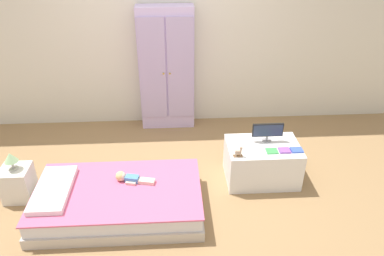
# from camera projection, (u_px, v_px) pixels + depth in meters

# --- Properties ---
(ground_plane) EXTENTS (10.00, 10.00, 0.02)m
(ground_plane) POSITION_uv_depth(u_px,v_px,m) (166.00, 190.00, 3.94)
(ground_plane) COLOR #99754C
(back_wall) EXTENTS (6.40, 0.05, 2.70)m
(back_wall) POSITION_uv_depth(u_px,v_px,m) (162.00, 24.00, 4.62)
(back_wall) COLOR silver
(back_wall) RESTS_ON ground_plane
(bed) EXTENTS (1.60, 0.93, 0.27)m
(bed) POSITION_uv_depth(u_px,v_px,m) (119.00, 200.00, 3.60)
(bed) COLOR beige
(bed) RESTS_ON ground_plane
(pillow) EXTENTS (0.32, 0.67, 0.05)m
(pillow) POSITION_uv_depth(u_px,v_px,m) (53.00, 189.00, 3.49)
(pillow) COLOR white
(pillow) RESTS_ON bed
(doll) EXTENTS (0.39, 0.16, 0.10)m
(doll) POSITION_uv_depth(u_px,v_px,m) (128.00, 178.00, 3.62)
(doll) COLOR #4C84C6
(doll) RESTS_ON bed
(nightstand) EXTENTS (0.28, 0.28, 0.36)m
(nightstand) POSITION_uv_depth(u_px,v_px,m) (18.00, 183.00, 3.75)
(nightstand) COLOR silver
(nightstand) RESTS_ON ground_plane
(table_lamp) EXTENTS (0.13, 0.13, 0.19)m
(table_lamp) POSITION_uv_depth(u_px,v_px,m) (11.00, 158.00, 3.59)
(table_lamp) COLOR #B7B2AD
(table_lamp) RESTS_ON nightstand
(wardrobe) EXTENTS (0.70, 0.26, 1.61)m
(wardrobe) POSITION_uv_depth(u_px,v_px,m) (167.00, 70.00, 4.75)
(wardrobe) COLOR silver
(wardrobe) RESTS_ON ground_plane
(tv_stand) EXTENTS (0.77, 0.52, 0.43)m
(tv_stand) POSITION_uv_depth(u_px,v_px,m) (262.00, 162.00, 4.00)
(tv_stand) COLOR white
(tv_stand) RESTS_ON ground_plane
(tv_monitor) EXTENTS (0.33, 0.10, 0.21)m
(tv_monitor) POSITION_uv_depth(u_px,v_px,m) (268.00, 131.00, 3.91)
(tv_monitor) COLOR #99999E
(tv_monitor) RESTS_ON tv_stand
(rocking_horse_toy) EXTENTS (0.09, 0.04, 0.11)m
(rocking_horse_toy) POSITION_uv_depth(u_px,v_px,m) (239.00, 152.00, 3.69)
(rocking_horse_toy) COLOR #8E6642
(rocking_horse_toy) RESTS_ON tv_stand
(book_green) EXTENTS (0.12, 0.11, 0.01)m
(book_green) POSITION_uv_depth(u_px,v_px,m) (272.00, 151.00, 3.79)
(book_green) COLOR #429E51
(book_green) RESTS_ON tv_stand
(book_purple) EXTENTS (0.12, 0.10, 0.02)m
(book_purple) POSITION_uv_depth(u_px,v_px,m) (285.00, 150.00, 3.80)
(book_purple) COLOR #8E51B2
(book_purple) RESTS_ON tv_stand
(book_blue) EXTENTS (0.12, 0.10, 0.02)m
(book_blue) POSITION_uv_depth(u_px,v_px,m) (297.00, 150.00, 3.80)
(book_blue) COLOR blue
(book_blue) RESTS_ON tv_stand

